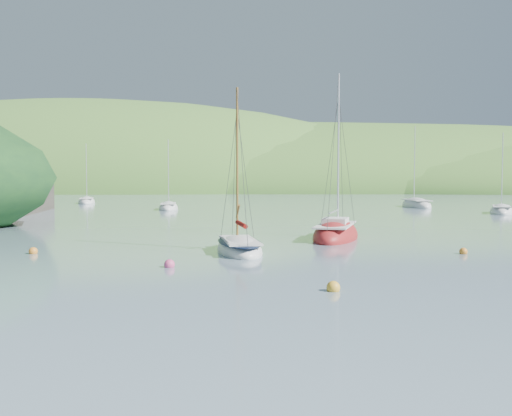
{
  "coord_description": "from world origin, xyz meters",
  "views": [
    {
      "loc": [
        1.06,
        -21.45,
        4.0
      ],
      "look_at": [
        0.38,
        8.0,
        2.43
      ],
      "focal_mm": 40.0,
      "sensor_mm": 36.0,
      "label": 1
    }
  ],
  "objects_px": {
    "daysailer_white": "(239,248)",
    "distant_sloop_c": "(87,202)",
    "distant_sloop_a": "(168,208)",
    "distant_sloop_d": "(501,212)",
    "distant_sloop_b": "(416,206)",
    "sloop_red": "(336,235)"
  },
  "relations": [
    {
      "from": "distant_sloop_a",
      "to": "distant_sloop_c",
      "type": "bearing_deg",
      "value": 125.55
    },
    {
      "from": "distant_sloop_c",
      "to": "distant_sloop_d",
      "type": "relative_size",
      "value": 1.03
    },
    {
      "from": "distant_sloop_a",
      "to": "distant_sloop_c",
      "type": "distance_m",
      "value": 22.89
    },
    {
      "from": "sloop_red",
      "to": "distant_sloop_c",
      "type": "relative_size",
      "value": 1.16
    },
    {
      "from": "distant_sloop_b",
      "to": "distant_sloop_d",
      "type": "distance_m",
      "value": 14.65
    },
    {
      "from": "daysailer_white",
      "to": "distant_sloop_a",
      "type": "xyz_separation_m",
      "value": [
        -11.09,
        40.92,
        -0.05
      ]
    },
    {
      "from": "distant_sloop_c",
      "to": "distant_sloop_d",
      "type": "xyz_separation_m",
      "value": [
        54.58,
        -23.39,
        -0.0
      ]
    },
    {
      "from": "daysailer_white",
      "to": "distant_sloop_a",
      "type": "relative_size",
      "value": 0.99
    },
    {
      "from": "sloop_red",
      "to": "distant_sloop_a",
      "type": "height_order",
      "value": "sloop_red"
    },
    {
      "from": "daysailer_white",
      "to": "distant_sloop_c",
      "type": "height_order",
      "value": "distant_sloop_c"
    },
    {
      "from": "sloop_red",
      "to": "distant_sloop_a",
      "type": "relative_size",
      "value": 1.23
    },
    {
      "from": "sloop_red",
      "to": "distant_sloop_c",
      "type": "distance_m",
      "value": 60.34
    },
    {
      "from": "distant_sloop_a",
      "to": "distant_sloop_c",
      "type": "relative_size",
      "value": 0.95
    },
    {
      "from": "distant_sloop_b",
      "to": "distant_sloop_d",
      "type": "bearing_deg",
      "value": -69.05
    },
    {
      "from": "distant_sloop_b",
      "to": "distant_sloop_a",
      "type": "bearing_deg",
      "value": -172.4
    },
    {
      "from": "sloop_red",
      "to": "distant_sloop_a",
      "type": "xyz_separation_m",
      "value": [
        -17.06,
        34.03,
        -0.05
      ]
    },
    {
      "from": "distant_sloop_a",
      "to": "distant_sloop_d",
      "type": "distance_m",
      "value": 39.42
    },
    {
      "from": "daysailer_white",
      "to": "distant_sloop_d",
      "type": "distance_m",
      "value": 43.99
    },
    {
      "from": "daysailer_white",
      "to": "distant_sloop_b",
      "type": "relative_size",
      "value": 0.79
    },
    {
      "from": "daysailer_white",
      "to": "sloop_red",
      "type": "bearing_deg",
      "value": 37.94
    },
    {
      "from": "daysailer_white",
      "to": "distant_sloop_c",
      "type": "relative_size",
      "value": 0.94
    },
    {
      "from": "distant_sloop_c",
      "to": "daysailer_white",
      "type": "bearing_deg",
      "value": -80.3
    }
  ]
}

